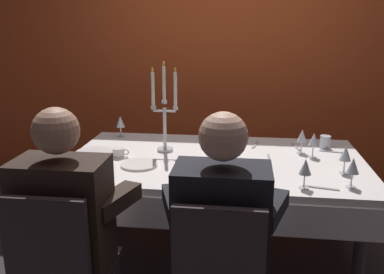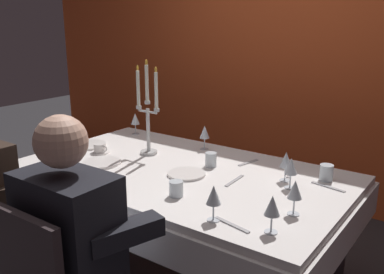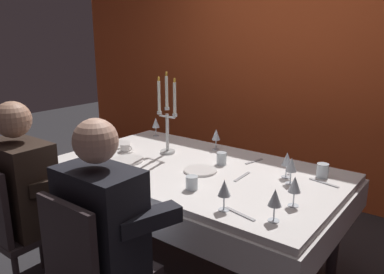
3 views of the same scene
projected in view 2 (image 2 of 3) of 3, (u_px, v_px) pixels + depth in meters
The scene contains 23 objects.
back_wall at pixel (298, 48), 3.61m from camera, with size 6.00×0.12×2.70m, color #DF5426.
dining_table at pixel (181, 189), 2.51m from camera, with size 1.94×1.14×0.74m.
candelabra at pixel (148, 116), 2.70m from camera, with size 0.19×0.11×0.61m.
dinner_plate_0 at pixel (186, 174), 2.39m from camera, with size 0.22×0.22×0.01m, color white.
dinner_plate_1 at pixel (87, 145), 2.94m from camera, with size 0.25×0.25×0.01m, color white.
dinner_plate_2 at pixel (102, 162), 2.58m from camera, with size 0.23×0.23×0.01m, color white.
wine_glass_0 at pixel (286, 161), 2.28m from camera, with size 0.07×0.07×0.16m.
wine_glass_1 at pixel (214, 196), 1.82m from camera, with size 0.07×0.07×0.16m.
wine_glass_2 at pixel (135, 119), 3.20m from camera, with size 0.07×0.07×0.16m.
wine_glass_3 at pixel (272, 207), 1.72m from camera, with size 0.07×0.07×0.16m.
wine_glass_4 at pixel (205, 133), 2.83m from camera, with size 0.07×0.07×0.16m.
wine_glass_5 at pixel (291, 167), 2.18m from camera, with size 0.07×0.07×0.16m.
wine_glass_6 at pixel (295, 191), 1.88m from camera, with size 0.07×0.07×0.16m.
water_tumbler_0 at pixel (176, 189), 2.10m from camera, with size 0.07×0.07×0.08m, color silver.
water_tumbler_1 at pixel (211, 160), 2.52m from camera, with size 0.07×0.07×0.09m, color silver.
water_tumbler_2 at pixel (326, 173), 2.30m from camera, with size 0.07×0.07×0.09m, color silver.
coffee_cup_0 at pixel (100, 149), 2.78m from camera, with size 0.13×0.12×0.06m.
knife_0 at pixel (232, 225), 1.81m from camera, with size 0.19×0.02×0.01m, color #B7B7BC.
knife_1 at pixel (235, 181), 2.30m from camera, with size 0.19×0.02×0.01m, color #B7B7BC.
spoon_2 at pixel (248, 163), 2.59m from camera, with size 0.17×0.02×0.01m, color #B7B7BC.
knife_3 at pixel (328, 187), 2.22m from camera, with size 0.19×0.02×0.01m, color #B7B7BC.
fork_4 at pixel (291, 173), 2.42m from camera, with size 0.17×0.02×0.01m, color #B7B7BC.
seated_diner_1 at pixel (68, 236), 1.73m from camera, with size 0.63×0.48×1.24m.
Camera 2 is at (1.41, -1.86, 1.59)m, focal length 39.73 mm.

